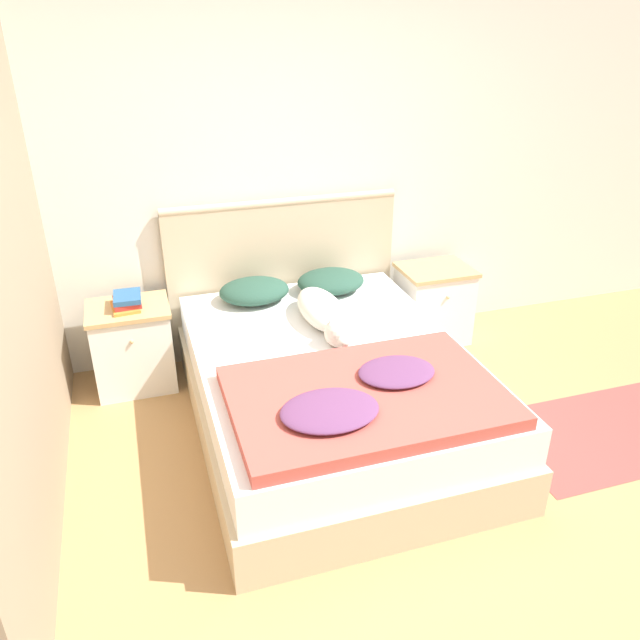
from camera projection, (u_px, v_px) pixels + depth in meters
name	position (u px, v px, depth m)	size (l,w,h in m)	color
ground_plane	(387.00, 546.00, 2.94)	(16.00, 16.00, 0.00)	tan
wall_back	(271.00, 174.00, 4.18)	(9.00, 0.06, 2.55)	silver
wall_side_left	(9.00, 251.00, 2.86)	(0.06, 3.10, 2.55)	gray
bed	(331.00, 390.00, 3.68)	(1.56, 2.09, 0.51)	#C6B28E
headboard	(284.00, 273.00, 4.45)	(1.64, 0.06, 1.12)	#C6B28E
nightstand_left	(133.00, 346.00, 4.08)	(0.52, 0.43, 0.58)	white
nightstand_right	(433.00, 304.00, 4.67)	(0.52, 0.43, 0.58)	white
pillow_left	(254.00, 291.00, 4.15)	(0.47, 0.37, 0.14)	#284C3D
pillow_right	(331.00, 281.00, 4.29)	(0.47, 0.37, 0.14)	#284C3D
quilt	(365.00, 396.00, 3.07)	(1.34, 0.91, 0.12)	#BC4C42
dog	(324.00, 313.00, 3.83)	(0.26, 0.84, 0.18)	silver
book_stack	(127.00, 301.00, 3.93)	(0.20, 0.25, 0.08)	orange
rug	(604.00, 433.00, 3.72)	(1.25, 0.79, 0.00)	#93423D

